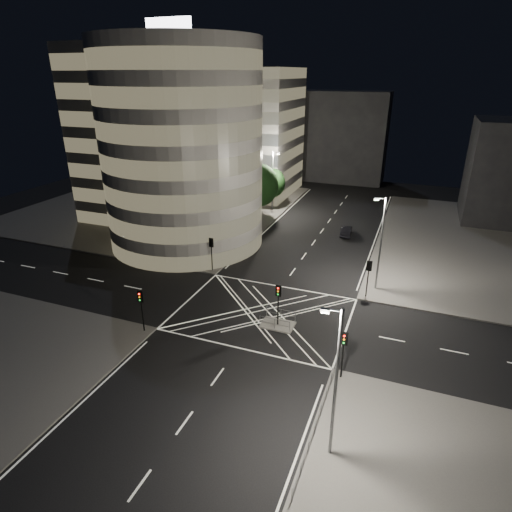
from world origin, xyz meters
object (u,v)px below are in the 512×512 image
at_px(traffic_signal_nr, 344,346).
at_px(street_lamp_left_near, 225,213).
at_px(street_lamp_right_near, 335,381).
at_px(sedan, 346,231).
at_px(traffic_signal_fr, 368,272).
at_px(traffic_signal_fl, 211,248).
at_px(traffic_signal_nl, 141,303).
at_px(traffic_signal_island, 278,298).
at_px(street_lamp_left_far, 273,181).
at_px(central_island, 278,325).
at_px(street_lamp_right_far, 380,241).

relative_size(traffic_signal_nr, street_lamp_left_near, 0.40).
distance_m(street_lamp_right_near, sedan, 39.21).
relative_size(street_lamp_left_near, street_lamp_right_near, 1.00).
relative_size(traffic_signal_fr, sedan, 1.00).
bearing_deg(street_lamp_right_near, traffic_signal_fl, 131.24).
relative_size(traffic_signal_fl, traffic_signal_nl, 1.00).
distance_m(traffic_signal_island, street_lamp_right_near, 14.78).
height_order(traffic_signal_fr, street_lamp_left_near, street_lamp_left_near).
bearing_deg(street_lamp_left_near, traffic_signal_fr, -15.92).
height_order(traffic_signal_nl, traffic_signal_island, same).
bearing_deg(street_lamp_right_near, sedan, 98.64).
bearing_deg(street_lamp_left_near, street_lamp_left_far, 90.00).
bearing_deg(central_island, traffic_signal_fl, 142.46).
bearing_deg(traffic_signal_fr, traffic_signal_nr, -90.00).
xyz_separation_m(street_lamp_right_near, sedan, (-5.84, 38.46, -4.88)).
distance_m(central_island, sedan, 26.02).
height_order(traffic_signal_nr, street_lamp_left_far, street_lamp_left_far).
xyz_separation_m(street_lamp_right_far, street_lamp_right_near, (0.00, -23.00, 0.00)).
xyz_separation_m(street_lamp_left_near, street_lamp_left_far, (0.00, 18.00, 0.00)).
height_order(traffic_signal_fr, street_lamp_left_far, street_lamp_left_far).
bearing_deg(traffic_signal_fr, traffic_signal_island, -129.33).
relative_size(traffic_signal_fl, sedan, 1.00).
distance_m(central_island, street_lamp_right_near, 15.54).
height_order(street_lamp_left_near, street_lamp_right_far, same).
height_order(street_lamp_left_far, street_lamp_right_near, same).
height_order(traffic_signal_fl, traffic_signal_nr, same).
distance_m(traffic_signal_fr, traffic_signal_nr, 13.60).
bearing_deg(traffic_signal_fl, street_lamp_left_far, 91.57).
xyz_separation_m(traffic_signal_island, street_lamp_left_far, (-11.44, 31.50, 2.63)).
relative_size(central_island, street_lamp_right_near, 0.30).
relative_size(traffic_signal_fr, street_lamp_right_far, 0.40).
relative_size(street_lamp_left_far, street_lamp_right_near, 1.00).
bearing_deg(sedan, traffic_signal_island, 81.60).
bearing_deg(street_lamp_right_near, traffic_signal_fr, 91.75).
height_order(traffic_signal_fl, street_lamp_right_far, street_lamp_right_far).
xyz_separation_m(traffic_signal_fl, traffic_signal_island, (10.80, -8.30, 0.00)).
bearing_deg(central_island, street_lamp_left_near, 130.27).
distance_m(traffic_signal_fl, sedan, 21.70).
distance_m(traffic_signal_nr, sedan, 31.77).
height_order(traffic_signal_island, street_lamp_left_far, street_lamp_left_far).
distance_m(traffic_signal_fl, street_lamp_right_near, 27.79).
bearing_deg(street_lamp_left_near, street_lamp_right_far, -9.03).
xyz_separation_m(traffic_signal_nr, street_lamp_left_far, (-18.24, 36.80, 2.63)).
xyz_separation_m(traffic_signal_nr, street_lamp_right_near, (0.64, -7.20, 2.63)).
bearing_deg(traffic_signal_nl, street_lamp_left_near, 91.94).
bearing_deg(traffic_signal_nl, traffic_signal_fr, 37.69).
xyz_separation_m(traffic_signal_fl, traffic_signal_nl, (0.00, -13.60, 0.00)).
height_order(traffic_signal_nr, sedan, traffic_signal_nr).
height_order(central_island, traffic_signal_island, traffic_signal_island).
relative_size(central_island, traffic_signal_island, 0.75).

